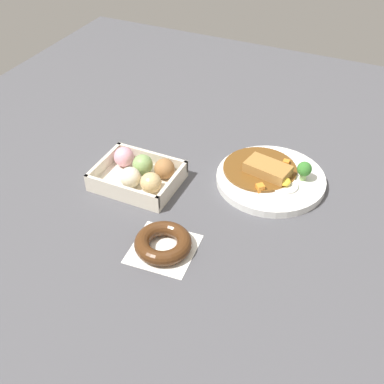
% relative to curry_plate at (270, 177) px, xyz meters
% --- Properties ---
extents(ground_plane, '(1.60, 1.60, 0.00)m').
position_rel_curry_plate_xyz_m(ground_plane, '(0.14, 0.06, -0.01)').
color(ground_plane, '#4C4C51').
extents(curry_plate, '(0.25, 0.25, 0.06)m').
position_rel_curry_plate_xyz_m(curry_plate, '(0.00, 0.00, 0.00)').
color(curry_plate, white).
rests_on(curry_plate, ground_plane).
extents(donut_box, '(0.19, 0.15, 0.06)m').
position_rel_curry_plate_xyz_m(donut_box, '(0.27, 0.13, 0.01)').
color(donut_box, beige).
rests_on(donut_box, ground_plane).
extents(chocolate_ring_donut, '(0.13, 0.13, 0.03)m').
position_rel_curry_plate_xyz_m(chocolate_ring_donut, '(0.12, 0.29, 0.00)').
color(chocolate_ring_donut, white).
rests_on(chocolate_ring_donut, ground_plane).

